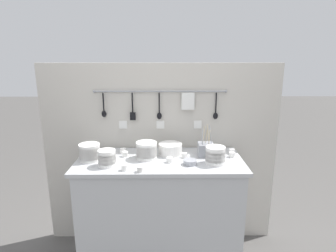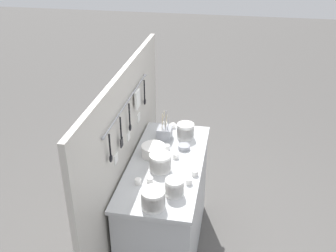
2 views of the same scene
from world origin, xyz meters
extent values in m
plane|color=#514F4C|center=(0.00, 0.00, 0.00)|extent=(20.00, 20.00, 0.00)
cube|color=#B7BABC|center=(0.00, 0.00, 0.92)|extent=(1.34, 0.59, 0.03)
cube|color=#B7BABC|center=(0.00, 0.00, 0.45)|extent=(1.29, 0.57, 0.91)
cube|color=#BCB7AD|center=(0.00, 0.33, 0.85)|extent=(2.14, 0.04, 1.70)
cylinder|color=#93969E|center=(0.00, 0.30, 1.45)|extent=(1.15, 0.01, 0.01)
sphere|color=#93969E|center=(-0.57, 0.30, 1.45)|extent=(0.02, 0.02, 0.02)
sphere|color=#93969E|center=(0.57, 0.30, 1.45)|extent=(0.02, 0.02, 0.02)
cylinder|color=black|center=(-0.50, 0.29, 1.36)|extent=(0.01, 0.01, 0.16)
ellipsoid|color=black|center=(-0.50, 0.29, 1.25)|extent=(0.04, 0.02, 0.06)
cylinder|color=#93969E|center=(-0.50, 0.30, 1.45)|extent=(0.01, 0.01, 0.02)
cylinder|color=black|center=(-0.24, 0.29, 1.35)|extent=(0.01, 0.01, 0.18)
cube|color=black|center=(-0.24, 0.29, 1.23)|extent=(0.05, 0.01, 0.07)
cylinder|color=#93969E|center=(-0.24, 0.30, 1.45)|extent=(0.01, 0.01, 0.02)
cylinder|color=black|center=(-0.01, 0.29, 1.35)|extent=(0.01, 0.01, 0.18)
ellipsoid|color=black|center=(-0.01, 0.29, 1.24)|extent=(0.04, 0.02, 0.06)
cylinder|color=#93969E|center=(-0.01, 0.30, 1.45)|extent=(0.01, 0.01, 0.02)
cube|color=silver|center=(0.24, 0.29, 1.37)|extent=(0.11, 0.02, 0.15)
cylinder|color=#93969E|center=(0.24, 0.30, 1.45)|extent=(0.01, 0.01, 0.02)
cylinder|color=black|center=(0.49, 0.29, 1.35)|extent=(0.01, 0.01, 0.18)
ellipsoid|color=black|center=(0.49, 0.29, 1.24)|extent=(0.04, 0.02, 0.06)
cylinder|color=#93969E|center=(0.49, 0.30, 1.45)|extent=(0.01, 0.01, 0.02)
cube|color=white|center=(-0.34, 0.31, 1.15)|extent=(0.07, 0.01, 0.07)
cube|color=white|center=(0.00, 0.31, 1.15)|extent=(0.07, 0.01, 0.07)
cube|color=white|center=(0.34, 0.31, 1.15)|extent=(0.07, 0.01, 0.07)
cylinder|color=white|center=(0.43, -0.10, 0.96)|extent=(0.15, 0.15, 0.05)
cylinder|color=white|center=(0.43, -0.10, 0.99)|extent=(0.15, 0.15, 0.05)
cylinder|color=white|center=(0.43, -0.10, 1.02)|extent=(0.15, 0.15, 0.05)
cylinder|color=white|center=(0.43, -0.10, 1.05)|extent=(0.15, 0.15, 0.05)
cylinder|color=white|center=(-0.40, -0.13, 0.96)|extent=(0.13, 0.13, 0.05)
cylinder|color=white|center=(-0.40, -0.13, 0.99)|extent=(0.13, 0.13, 0.05)
cylinder|color=white|center=(-0.40, -0.13, 1.01)|extent=(0.13, 0.13, 0.05)
cylinder|color=white|center=(-0.40, -0.13, 1.04)|extent=(0.13, 0.13, 0.05)
cylinder|color=white|center=(-0.11, 0.03, 0.96)|extent=(0.17, 0.17, 0.04)
cylinder|color=white|center=(-0.11, 0.03, 0.98)|extent=(0.17, 0.17, 0.04)
cylinder|color=white|center=(-0.11, 0.03, 1.01)|extent=(0.17, 0.17, 0.04)
cylinder|color=white|center=(-0.11, 0.03, 1.03)|extent=(0.17, 0.17, 0.04)
cylinder|color=white|center=(-0.11, 0.03, 1.05)|extent=(0.17, 0.17, 0.04)
cylinder|color=white|center=(-0.56, -0.02, 0.96)|extent=(0.17, 0.17, 0.04)
cylinder|color=white|center=(-0.56, -0.02, 0.98)|extent=(0.17, 0.17, 0.04)
cylinder|color=white|center=(-0.56, -0.02, 1.00)|extent=(0.17, 0.17, 0.04)
cylinder|color=white|center=(-0.56, -0.02, 1.03)|extent=(0.17, 0.17, 0.04)
cylinder|color=white|center=(-0.56, -0.02, 1.05)|extent=(0.17, 0.17, 0.04)
cylinder|color=white|center=(0.09, 0.12, 0.94)|extent=(0.20, 0.20, 0.01)
cylinder|color=white|center=(0.09, 0.12, 0.95)|extent=(0.20, 0.20, 0.01)
cylinder|color=white|center=(0.09, 0.12, 0.97)|extent=(0.20, 0.20, 0.01)
cylinder|color=white|center=(0.09, 0.12, 0.98)|extent=(0.20, 0.20, 0.01)
cylinder|color=white|center=(0.09, 0.12, 0.99)|extent=(0.20, 0.20, 0.01)
cylinder|color=white|center=(0.09, 0.12, 1.00)|extent=(0.20, 0.20, 0.01)
cylinder|color=white|center=(0.09, 0.12, 1.01)|extent=(0.20, 0.20, 0.01)
cylinder|color=white|center=(0.09, 0.12, 1.02)|extent=(0.20, 0.20, 0.01)
cylinder|color=#93969E|center=(0.23, -0.11, 0.96)|extent=(0.10, 0.10, 0.04)
cube|color=#93969E|center=(0.38, 0.09, 0.99)|extent=(0.13, 0.13, 0.11)
cylinder|color=#C6B793|center=(0.41, 0.08, 1.08)|extent=(0.01, 0.02, 0.17)
cylinder|color=#C6B793|center=(0.39, 0.11, 1.08)|extent=(0.02, 0.02, 0.18)
cylinder|color=#93969E|center=(0.35, 0.05, 1.07)|extent=(0.01, 0.02, 0.16)
cylinder|color=#C6B793|center=(0.40, 0.09, 1.10)|extent=(0.04, 0.01, 0.22)
cylinder|color=#C6B793|center=(0.36, 0.10, 1.09)|extent=(0.03, 0.01, 0.20)
cylinder|color=#93969E|center=(0.42, 0.08, 1.10)|extent=(0.04, 0.02, 0.21)
cylinder|color=#93969E|center=(0.35, 0.07, 1.08)|extent=(0.01, 0.02, 0.17)
cylinder|color=white|center=(0.20, 0.03, 0.96)|extent=(0.05, 0.05, 0.04)
cylinder|color=white|center=(0.61, 0.13, 0.96)|extent=(0.05, 0.05, 0.04)
cylinder|color=white|center=(-0.26, -0.22, 0.96)|extent=(0.05, 0.05, 0.04)
cylinder|color=white|center=(-0.29, 0.07, 0.96)|extent=(0.05, 0.05, 0.04)
cylinder|color=white|center=(0.08, -0.07, 0.96)|extent=(0.05, 0.05, 0.04)
cylinder|color=white|center=(0.60, 0.05, 0.96)|extent=(0.05, 0.05, 0.04)
cylinder|color=white|center=(-0.14, -0.25, 0.96)|extent=(0.05, 0.05, 0.04)
cylinder|color=white|center=(-0.32, 0.15, 0.96)|extent=(0.05, 0.05, 0.04)
camera|label=1|loc=(0.05, -2.14, 1.76)|focal=30.00mm
camera|label=2|loc=(-2.63, -0.49, 2.68)|focal=42.00mm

